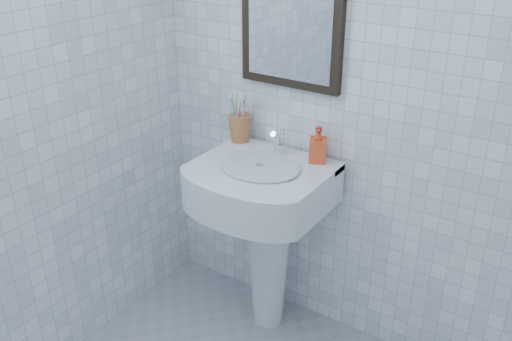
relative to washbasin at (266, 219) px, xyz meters
The scene contains 6 objects.
wall_back 0.77m from the washbasin, 27.38° to the left, with size 2.20×0.02×2.50m, color white.
washbasin is the anchor object (origin of this frame).
faucet 0.37m from the washbasin, 90.00° to the left, with size 0.05×0.11×0.13m.
toothbrush_cup 0.46m from the washbasin, 150.61° to the left, with size 0.11×0.11×0.13m, color #B66A34, non-canonical shape.
soap_dispenser 0.45m from the washbasin, 35.43° to the left, with size 0.07×0.08×0.17m, color red.
wall_mirror 0.94m from the washbasin, 90.00° to the left, with size 0.50×0.04×0.62m.
Camera 1 is at (0.85, -1.00, 2.04)m, focal length 40.00 mm.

